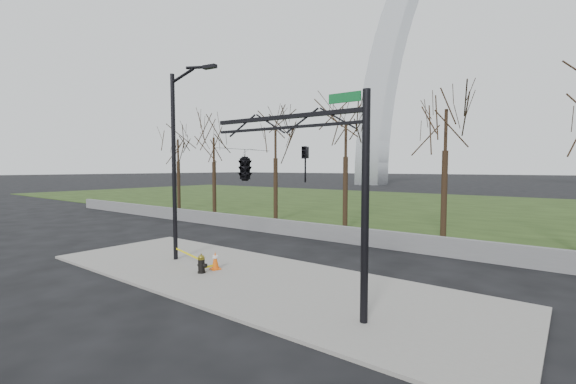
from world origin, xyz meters
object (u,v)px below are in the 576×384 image
Objects in this scene: fire_hydrant at (202,264)px; traffic_cone at (215,260)px; traffic_signal_mast at (264,165)px; street_light at (178,153)px.

traffic_cone is (0.02, 0.66, 0.02)m from fire_hydrant.
traffic_signal_mast is (3.62, -1.24, 3.69)m from traffic_cone.
fire_hydrant is 1.03× the size of traffic_cone.
traffic_signal_mast is at bearing -16.64° from fire_hydrant.
street_light is (-2.36, 0.76, 4.26)m from fire_hydrant.
fire_hydrant is 0.09× the size of street_light.
traffic_cone is 5.32m from traffic_signal_mast.
fire_hydrant is at bearing -27.54° from street_light.
street_light is 6.18m from traffic_signal_mast.
fire_hydrant is 0.12× the size of traffic_signal_mast.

